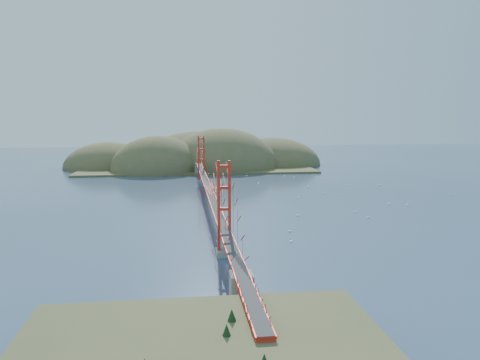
{
  "coord_description": "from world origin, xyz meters",
  "views": [
    {
      "loc": [
        -5.17,
        -85.23,
        17.36
      ],
      "look_at": [
        5.8,
        0.0,
        4.94
      ],
      "focal_mm": 35.0,
      "sensor_mm": 36.0,
      "label": 1
    }
  ],
  "objects": [
    {
      "name": "approach_viaduct",
      "position": [
        0.0,
        -51.91,
        2.55
      ],
      "size": [
        1.4,
        12.0,
        3.38
      ],
      "color": "red",
      "rests_on": "ground"
    },
    {
      "name": "sailboat_2",
      "position": [
        25.23,
        -7.94,
        0.15
      ],
      "size": [
        0.62,
        0.62,
        0.65
      ],
      "color": "white",
      "rests_on": "ground"
    },
    {
      "name": "bridge",
      "position": [
        0.0,
        0.18,
        7.01
      ],
      "size": [
        2.2,
        94.4,
        12.0
      ],
      "color": "gray",
      "rests_on": "ground"
    },
    {
      "name": "sailboat_6",
      "position": [
        25.78,
        -12.36,
        0.14
      ],
      "size": [
        0.6,
        0.6,
        0.64
      ],
      "color": "white",
      "rests_on": "ground"
    },
    {
      "name": "sailboat_15",
      "position": [
        40.84,
        18.55,
        0.15
      ],
      "size": [
        0.59,
        0.59,
        0.65
      ],
      "color": "white",
      "rests_on": "ground"
    },
    {
      "name": "far_headlands",
      "position": [
        2.21,
        68.52,
        0.0
      ],
      "size": [
        84.0,
        58.0,
        25.0
      ],
      "color": "brown",
      "rests_on": "ground"
    },
    {
      "name": "sailboat_8",
      "position": [
        28.82,
        9.41,
        0.14
      ],
      "size": [
        0.55,
        0.55,
        0.58
      ],
      "color": "white",
      "rests_on": "ground"
    },
    {
      "name": "sailboat_5",
      "position": [
        37.26,
        -3.26,
        0.15
      ],
      "size": [
        0.53,
        0.6,
        0.69
      ],
      "color": "white",
      "rests_on": "ground"
    },
    {
      "name": "sailboat_10",
      "position": [
        9.57,
        -25.04,
        0.14
      ],
      "size": [
        0.45,
        0.54,
        0.64
      ],
      "color": "white",
      "rests_on": "ground"
    },
    {
      "name": "sailboat_11",
      "position": [
        52.04,
        6.25,
        0.14
      ],
      "size": [
        0.52,
        0.52,
        0.57
      ],
      "color": "white",
      "rests_on": "ground"
    },
    {
      "name": "sailboat_extra_1",
      "position": [
        24.51,
        20.41,
        0.16
      ],
      "size": [
        0.56,
        0.65,
        0.74
      ],
      "color": "white",
      "rests_on": "ground"
    },
    {
      "name": "sailboat_4",
      "position": [
        34.57,
        21.9,
        0.14
      ],
      "size": [
        0.6,
        0.6,
        0.64
      ],
      "color": "white",
      "rests_on": "ground"
    },
    {
      "name": "promontory",
      "position": [
        0.0,
        -48.5,
        0.12
      ],
      "size": [
        9.0,
        6.0,
        0.24
      ],
      "primitive_type": "cube",
      "color": "#59544C",
      "rests_on": "ground"
    },
    {
      "name": "sailboat_7",
      "position": [
        23.22,
        39.78,
        0.13
      ],
      "size": [
        0.49,
        0.41,
        0.56
      ],
      "color": "white",
      "rests_on": "ground"
    },
    {
      "name": "sailboat_14",
      "position": [
        18.69,
        7.11,
        0.16
      ],
      "size": [
        0.71,
        0.71,
        0.74
      ],
      "color": "white",
      "rests_on": "ground"
    },
    {
      "name": "fort",
      "position": [
        0.4,
        -47.8,
        0.67
      ],
      "size": [
        3.7,
        2.3,
        1.75
      ],
      "color": "maroon",
      "rests_on": "ground"
    },
    {
      "name": "sailboat_9",
      "position": [
        34.21,
        -1.96,
        0.16
      ],
      "size": [
        0.71,
        0.71,
        0.74
      ],
      "color": "white",
      "rests_on": "ground"
    },
    {
      "name": "sailboat_1",
      "position": [
        14.48,
        -9.4,
        0.16
      ],
      "size": [
        0.69,
        0.69,
        0.73
      ],
      "color": "white",
      "rests_on": "ground"
    },
    {
      "name": "sailboat_3",
      "position": [
        13.95,
        27.68,
        0.14
      ],
      "size": [
        0.57,
        0.57,
        0.63
      ],
      "color": "white",
      "rests_on": "ground"
    },
    {
      "name": "ground",
      "position": [
        0.0,
        0.0,
        0.0
      ],
      "size": [
        320.0,
        320.0,
        0.0
      ],
      "primitive_type": "plane",
      "color": "#334966",
      "rests_on": "ground"
    },
    {
      "name": "sailboat_extra_0",
      "position": [
        25.44,
        37.31,
        0.14
      ],
      "size": [
        0.55,
        0.55,
        0.57
      ],
      "color": "white",
      "rests_on": "ground"
    },
    {
      "name": "sailboat_16",
      "position": [
        25.72,
        12.04,
        0.15
      ],
      "size": [
        0.62,
        0.62,
        0.67
      ],
      "color": "white",
      "rests_on": "ground"
    },
    {
      "name": "sailboat_12",
      "position": [
        13.02,
        42.0,
        0.15
      ],
      "size": [
        0.61,
        0.54,
        0.7
      ],
      "color": "white",
      "rests_on": "ground"
    },
    {
      "name": "sailboat_17",
      "position": [
        42.38,
        20.67,
        0.16
      ],
      "size": [
        0.65,
        0.57,
        0.75
      ],
      "color": "white",
      "rests_on": "ground"
    },
    {
      "name": "sailboat_0",
      "position": [
        10.64,
        -19.74,
        0.15
      ],
      "size": [
        0.58,
        0.58,
        0.64
      ],
      "color": "white",
      "rests_on": "ground"
    }
  ]
}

